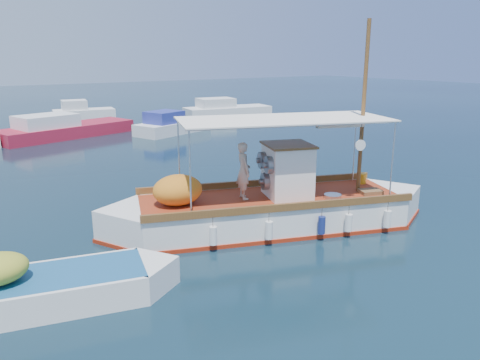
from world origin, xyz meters
TOP-DOWN VIEW (x-y plane):
  - ground at (0.00, 0.00)m, footprint 160.00×160.00m
  - fishing_caique at (-0.00, -0.34)m, footprint 10.22×5.40m
  - dinghy at (-7.16, -1.42)m, footprint 6.05×2.74m
  - bg_boat_n at (-1.23, 20.58)m, footprint 9.33×5.13m
  - bg_boat_ne at (5.51, 18.08)m, footprint 6.04×4.01m
  - bg_boat_e at (13.75, 24.11)m, footprint 7.98×3.70m
  - bg_boat_far_n at (2.55, 29.30)m, footprint 5.22×2.73m

SIDE VIEW (x-z plane):
  - ground at x=0.00m, z-range 0.00..0.00m
  - dinghy at x=-7.16m, z-range -0.44..1.08m
  - bg_boat_e at x=13.75m, z-range -0.41..1.39m
  - bg_boat_n at x=-1.23m, z-range -0.41..1.39m
  - bg_boat_ne at x=5.51m, z-range -0.41..1.39m
  - bg_boat_far_n at x=2.55m, z-range -0.41..1.39m
  - fishing_caique at x=0.00m, z-range -2.72..3.88m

